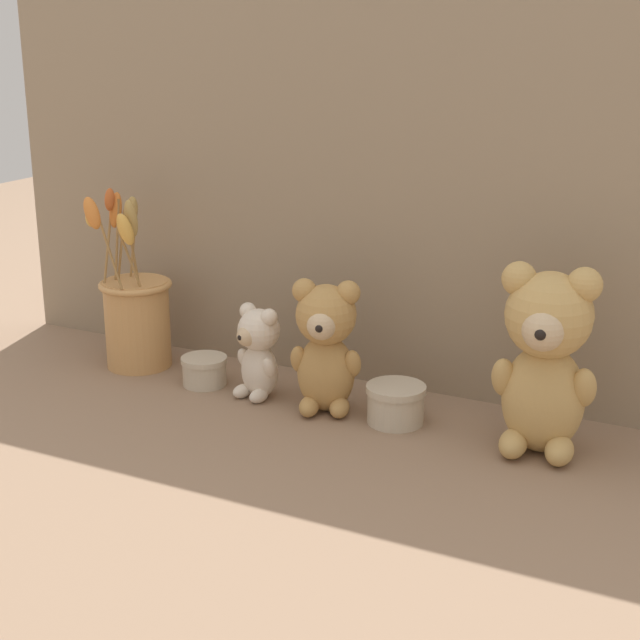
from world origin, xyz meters
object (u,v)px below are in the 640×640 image
object	(u,v)px
teddy_bear_small	(258,350)
decorative_tin_short	(204,371)
flower_vase	(136,313)
teddy_bear_large	(546,357)
teddy_bear_medium	(326,344)
decorative_tin_tall	(396,404)

from	to	relation	value
teddy_bear_small	decorative_tin_short	bearing A→B (deg)	176.61
teddy_bear_small	flower_vase	xyz separation A→B (m)	(-0.27, 0.03, 0.02)
teddy_bear_large	decorative_tin_short	size ratio (longest dim) A/B	3.53
teddy_bear_small	teddy_bear_medium	bearing A→B (deg)	-1.45
teddy_bear_small	decorative_tin_tall	xyz separation A→B (m)	(0.24, 0.00, -0.05)
decorative_tin_short	teddy_bear_medium	bearing A→B (deg)	-2.36
teddy_bear_medium	teddy_bear_large	bearing A→B (deg)	0.60
teddy_bear_small	decorative_tin_short	distance (m)	0.12
teddy_bear_large	teddy_bear_small	xyz separation A→B (m)	(-0.46, -0.00, -0.06)
teddy_bear_small	flower_vase	size ratio (longest dim) A/B	0.49
flower_vase	decorative_tin_short	size ratio (longest dim) A/B	4.07
teddy_bear_large	teddy_bear_medium	size ratio (longest dim) A/B	1.29
teddy_bear_large	decorative_tin_tall	distance (m)	0.25
flower_vase	decorative_tin_short	distance (m)	0.17
teddy_bear_medium	teddy_bear_small	xyz separation A→B (m)	(-0.12, 0.00, -0.03)
teddy_bear_medium	teddy_bear_small	size ratio (longest dim) A/B	1.38
teddy_bear_large	decorative_tin_short	world-z (taller)	teddy_bear_large
teddy_bear_medium	teddy_bear_small	distance (m)	0.13
decorative_tin_tall	teddy_bear_large	bearing A→B (deg)	-0.88
flower_vase	decorative_tin_short	xyz separation A→B (m)	(0.16, -0.03, -0.07)
teddy_bear_medium	teddy_bear_small	bearing A→B (deg)	178.55
teddy_bear_large	decorative_tin_short	distance (m)	0.58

